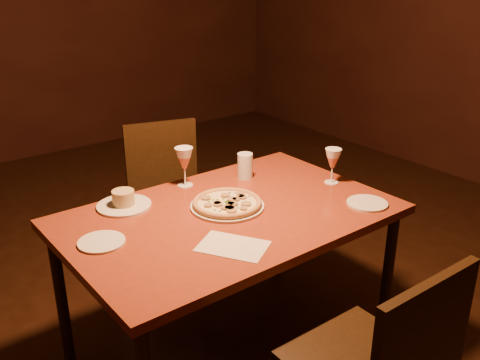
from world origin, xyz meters
TOP-DOWN VIEW (x-y plane):
  - dining_table at (0.15, 0.19)m, footprint 1.36×0.88m
  - chair_far at (0.34, 1.03)m, footprint 0.51×0.51m
  - pizza_plate at (0.17, 0.23)m, footprint 0.31×0.31m
  - ramekin_saucer at (-0.17, 0.51)m, footprint 0.23×0.23m
  - wine_glass_far at (0.16, 0.54)m, footprint 0.08×0.08m
  - wine_glass_right at (0.72, 0.15)m, footprint 0.08×0.08m
  - water_tumbler at (0.44, 0.45)m, footprint 0.07×0.07m
  - side_plate_left at (-0.38, 0.27)m, footprint 0.18×0.18m
  - side_plate_near at (0.67, -0.11)m, footprint 0.18×0.18m
  - menu_card at (-0.01, -0.05)m, footprint 0.27×0.30m

SIDE VIEW (x-z plane):
  - chair_far at x=0.34m, z-range 0.06..0.91m
  - dining_table at x=0.15m, z-range 0.30..1.03m
  - menu_card at x=-0.01m, z-range 0.73..0.73m
  - side_plate_near at x=0.67m, z-range 0.73..0.74m
  - side_plate_left at x=-0.38m, z-range 0.73..0.74m
  - pizza_plate at x=0.17m, z-range 0.73..0.76m
  - ramekin_saucer at x=-0.17m, z-range 0.71..0.79m
  - water_tumbler at x=0.44m, z-range 0.73..0.85m
  - wine_glass_right at x=0.72m, z-range 0.73..0.90m
  - wine_glass_far at x=0.16m, z-range 0.73..0.91m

